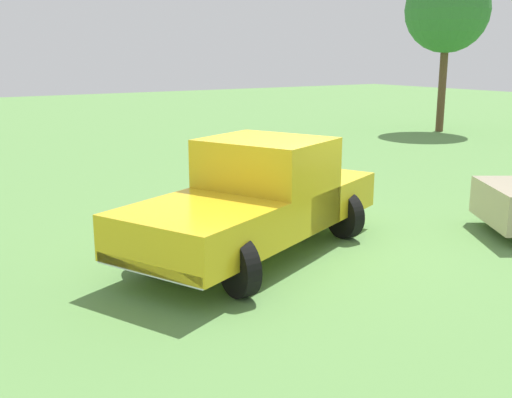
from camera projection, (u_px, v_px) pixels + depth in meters
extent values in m
plane|color=#5B8C47|center=(294.00, 247.00, 10.12)|extent=(80.00, 80.00, 0.00)
cylinder|color=black|center=(239.00, 267.00, 8.00)|extent=(0.80, 0.22, 0.80)
cylinder|color=black|center=(150.00, 247.00, 8.84)|extent=(0.80, 0.22, 0.80)
cylinder|color=black|center=(344.00, 215.00, 10.59)|extent=(0.80, 0.22, 0.80)
cylinder|color=black|center=(268.00, 203.00, 11.43)|extent=(0.80, 0.22, 0.80)
cube|color=gold|center=(196.00, 231.00, 8.42)|extent=(2.51, 2.57, 0.64)
cube|color=gold|center=(266.00, 182.00, 9.79)|extent=(2.35, 2.21, 1.40)
cube|color=slate|center=(266.00, 155.00, 9.69)|extent=(2.12, 1.93, 0.48)
cube|color=gold|center=(297.00, 195.00, 10.69)|extent=(2.67, 2.94, 0.60)
cube|color=silver|center=(150.00, 269.00, 7.73)|extent=(1.69, 0.82, 0.16)
cylinder|color=brown|center=(442.00, 85.00, 24.72)|extent=(0.31, 0.31, 3.79)
sphere|color=#337533|center=(447.00, 10.00, 24.04)|extent=(3.31, 3.31, 3.31)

